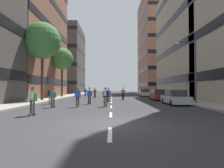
% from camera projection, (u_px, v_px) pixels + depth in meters
% --- Properties ---
extents(ground_plane, '(140.02, 140.02, 0.00)m').
position_uv_depth(ground_plane, '(112.00, 98.00, 32.25)').
color(ground_plane, '#333335').
extents(sidewalk_left, '(2.82, 64.17, 0.14)m').
position_uv_depth(sidewalk_left, '(64.00, 97.00, 35.19)').
color(sidewalk_left, '#9E9991').
rests_on(sidewalk_left, ground_plane).
extents(sidewalk_right, '(2.82, 64.17, 0.14)m').
position_uv_depth(sidewalk_right, '(160.00, 97.00, 35.14)').
color(sidewalk_right, '#9E9991').
rests_on(sidewalk_right, ground_plane).
extents(lane_markings, '(0.16, 52.20, 0.01)m').
position_uv_depth(lane_markings, '(112.00, 98.00, 31.91)').
color(lane_markings, silver).
rests_on(lane_markings, ground_plane).
extents(building_left_mid, '(13.69, 20.41, 23.88)m').
position_uv_depth(building_left_mid, '(17.00, 31.00, 33.84)').
color(building_left_mid, brown).
rests_on(building_left_mid, ground_plane).
extents(building_left_far, '(13.69, 17.36, 22.35)m').
position_uv_depth(building_left_far, '(63.00, 61.00, 65.01)').
color(building_left_far, '#4C4744').
rests_on(building_left_far, ground_plane).
extents(building_right_mid, '(13.69, 20.21, 20.98)m').
position_uv_depth(building_right_mid, '(208.00, 39.00, 33.73)').
color(building_right_mid, '#B2A893').
rests_on(building_right_mid, ground_plane).
extents(building_right_far, '(13.69, 21.63, 33.39)m').
position_uv_depth(building_right_far, '(162.00, 45.00, 65.04)').
color(building_right_far, '#9E6B51').
rests_on(building_right_far, ground_plane).
extents(parked_car_near, '(1.82, 4.40, 1.52)m').
position_uv_depth(parked_car_near, '(144.00, 93.00, 37.69)').
color(parked_car_near, silver).
rests_on(parked_car_near, ground_plane).
extents(parked_car_mid, '(1.82, 4.40, 1.52)m').
position_uv_depth(parked_car_mid, '(159.00, 95.00, 25.79)').
color(parked_car_mid, maroon).
rests_on(parked_car_mid, ground_plane).
extents(parked_car_far, '(1.82, 4.40, 1.52)m').
position_uv_depth(parked_car_far, '(176.00, 98.00, 19.00)').
color(parked_car_far, '#B2B7BF').
rests_on(parked_car_far, ground_plane).
extents(street_tree_near, '(4.81, 4.81, 10.23)m').
position_uv_depth(street_tree_near, '(43.00, 41.00, 24.65)').
color(street_tree_near, '#4C3823').
rests_on(street_tree_near, sidewalk_left).
extents(street_tree_mid, '(4.00, 4.00, 8.94)m').
position_uv_depth(street_tree_mid, '(63.00, 59.00, 34.33)').
color(street_tree_mid, '#4C3823').
rests_on(street_tree_mid, sidewalk_left).
extents(streetlamp_right, '(2.13, 0.30, 6.50)m').
position_uv_depth(streetlamp_right, '(193.00, 65.00, 19.54)').
color(streetlamp_right, '#3F3F44').
rests_on(streetlamp_right, sidewalk_right).
extents(skater_0, '(0.54, 0.91, 1.78)m').
position_uv_depth(skater_0, '(33.00, 99.00, 11.59)').
color(skater_0, brown).
rests_on(skater_0, ground_plane).
extents(skater_1, '(0.55, 0.92, 1.78)m').
position_uv_depth(skater_1, '(90.00, 95.00, 19.75)').
color(skater_1, brown).
rests_on(skater_1, ground_plane).
extents(skater_2, '(0.56, 0.92, 1.78)m').
position_uv_depth(skater_2, '(86.00, 91.00, 37.98)').
color(skater_2, brown).
rests_on(skater_2, ground_plane).
extents(skater_3, '(0.54, 0.91, 1.78)m').
position_uv_depth(skater_3, '(109.00, 94.00, 22.53)').
color(skater_3, brown).
rests_on(skater_3, ground_plane).
extents(skater_4, '(0.56, 0.92, 1.78)m').
position_uv_depth(skater_4, '(78.00, 96.00, 16.72)').
color(skater_4, brown).
rests_on(skater_4, ground_plane).
extents(skater_5, '(0.56, 0.92, 1.78)m').
position_uv_depth(skater_5, '(106.00, 96.00, 16.91)').
color(skater_5, brown).
rests_on(skater_5, ground_plane).
extents(skater_6, '(0.57, 0.92, 1.78)m').
position_uv_depth(skater_6, '(124.00, 93.00, 26.68)').
color(skater_6, brown).
rests_on(skater_6, ground_plane).
extents(skater_7, '(0.57, 0.92, 1.78)m').
position_uv_depth(skater_7, '(79.00, 93.00, 25.95)').
color(skater_7, brown).
rests_on(skater_7, ground_plane).
extents(skater_8, '(0.54, 0.91, 1.78)m').
position_uv_depth(skater_8, '(95.00, 92.00, 31.49)').
color(skater_8, brown).
rests_on(skater_8, ground_plane).
extents(skater_9, '(0.54, 0.91, 1.78)m').
position_uv_depth(skater_9, '(51.00, 95.00, 19.67)').
color(skater_9, brown).
rests_on(skater_9, ground_plane).
extents(skater_10, '(0.54, 0.91, 1.78)m').
position_uv_depth(skater_10, '(53.00, 96.00, 16.28)').
color(skater_10, brown).
rests_on(skater_10, ground_plane).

